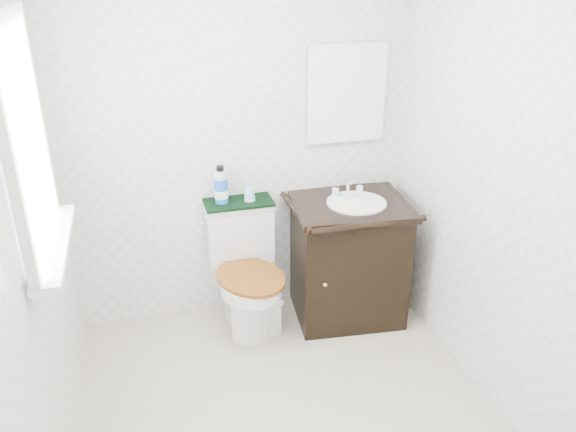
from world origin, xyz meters
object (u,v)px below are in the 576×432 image
trash_bin (266,316)px  mouthwash_bottle (221,186)px  toilet (245,275)px  vanity (348,256)px  cup (250,194)px

trash_bin → mouthwash_bottle: (-0.20, 0.30, 0.81)m
toilet → mouthwash_bottle: bearing=127.7°
vanity → mouthwash_bottle: bearing=165.9°
trash_bin → mouthwash_bottle: bearing=123.3°
mouthwash_bottle → vanity: bearing=-14.1°
mouthwash_bottle → cup: 0.19m
toilet → trash_bin: toilet is taller
mouthwash_bottle → trash_bin: bearing=-56.7°
toilet → trash_bin: bearing=-60.7°
vanity → trash_bin: 0.67m
vanity → mouthwash_bottle: size_ratio=3.81×
trash_bin → mouthwash_bottle: mouthwash_bottle is taller
trash_bin → toilet: bearing=119.3°
vanity → cup: (-0.61, 0.18, 0.44)m
trash_bin → mouthwash_bottle: 0.88m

